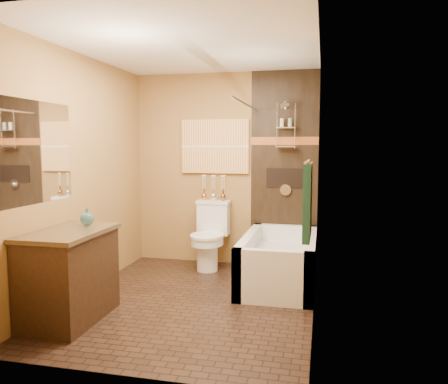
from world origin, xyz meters
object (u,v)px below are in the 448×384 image
(bathtub, at_px, (279,264))
(sunset_painting, at_px, (215,146))
(toilet, at_px, (210,235))
(vanity, at_px, (69,275))

(bathtub, bearing_deg, sunset_painting, 142.04)
(toilet, height_order, vanity, toilet)
(toilet, bearing_deg, bathtub, -24.79)
(sunset_painting, height_order, vanity, sunset_painting)
(bathtub, xyz_separation_m, vanity, (-1.72, -1.46, 0.19))
(sunset_painting, distance_m, bathtub, 1.78)
(bathtub, relative_size, vanity, 1.61)
(bathtub, xyz_separation_m, toilet, (-0.93, 0.45, 0.21))
(toilet, bearing_deg, sunset_painting, 91.03)
(bathtub, height_order, toilet, toilet)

